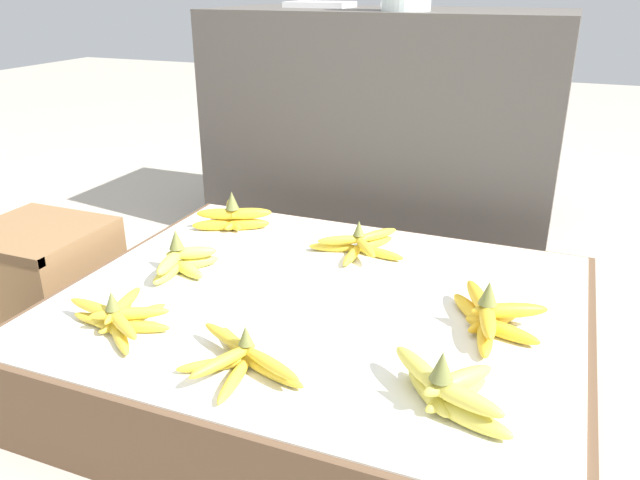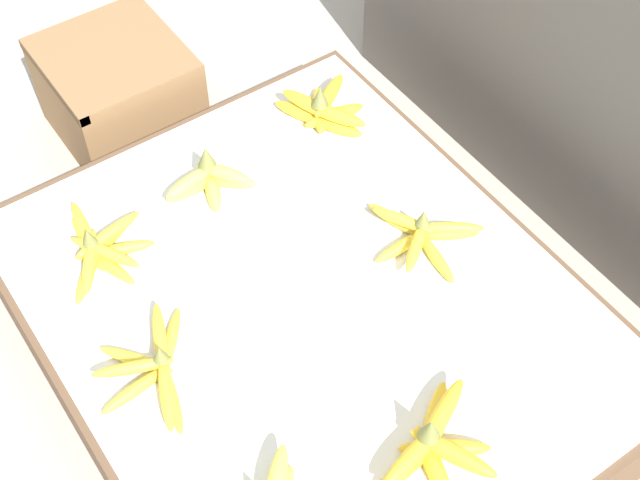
{
  "view_description": "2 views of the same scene",
  "coord_description": "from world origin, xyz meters",
  "views": [
    {
      "loc": [
        0.45,
        -1.12,
        0.84
      ],
      "look_at": [
        -0.04,
        0.09,
        0.29
      ],
      "focal_mm": 35.0,
      "sensor_mm": 36.0,
      "label": 1
    },
    {
      "loc": [
        0.77,
        -0.51,
        1.57
      ],
      "look_at": [
        -0.05,
        0.06,
        0.29
      ],
      "focal_mm": 50.0,
      "sensor_mm": 36.0,
      "label": 2
    }
  ],
  "objects": [
    {
      "name": "banana_bunch_front_midleft",
      "position": [
        -0.03,
        -0.31,
        0.22
      ],
      "size": [
        0.25,
        0.22,
        0.08
      ],
      "color": "gold",
      "rests_on": "display_platform"
    },
    {
      "name": "ground_plane",
      "position": [
        0.0,
        0.0,
        0.0
      ],
      "size": [
        10.0,
        10.0,
        0.0
      ],
      "primitive_type": "plane",
      "color": "#A89E8E"
    },
    {
      "name": "banana_bunch_middle_midright",
      "position": [
        0.36,
        -0.0,
        0.23
      ],
      "size": [
        0.21,
        0.24,
        0.11
      ],
      "color": "gold",
      "rests_on": "display_platform"
    },
    {
      "name": "display_platform",
      "position": [
        0.0,
        0.0,
        0.1
      ],
      "size": [
        1.12,
        0.92,
        0.2
      ],
      "color": "brown",
      "rests_on": "ground_plane"
    },
    {
      "name": "banana_bunch_middle_left",
      "position": [
        -0.34,
        -0.01,
        0.23
      ],
      "size": [
        0.12,
        0.19,
        0.11
      ],
      "color": "#DBCC4C",
      "rests_on": "display_platform"
    },
    {
      "name": "banana_bunch_front_left",
      "position": [
        -0.32,
        -0.27,
        0.22
      ],
      "size": [
        0.23,
        0.2,
        0.09
      ],
      "color": "gold",
      "rests_on": "display_platform"
    },
    {
      "name": "wooden_crate",
      "position": [
        -0.8,
        -0.0,
        0.12
      ],
      "size": [
        0.32,
        0.31,
        0.25
      ],
      "color": "olive",
      "rests_on": "ground_plane"
    },
    {
      "name": "banana_bunch_back_midleft",
      "position": [
        0.01,
        0.26,
        0.22
      ],
      "size": [
        0.25,
        0.22,
        0.09
      ],
      "color": "gold",
      "rests_on": "display_platform"
    },
    {
      "name": "back_vendor_table",
      "position": [
        -0.12,
        0.9,
        0.38
      ],
      "size": [
        1.13,
        0.52,
        0.76
      ],
      "color": "#4C4742",
      "rests_on": "ground_plane"
    },
    {
      "name": "banana_bunch_back_left",
      "position": [
        -0.38,
        0.3,
        0.23
      ],
      "size": [
        0.21,
        0.17,
        0.11
      ],
      "color": "gold",
      "rests_on": "display_platform"
    }
  ]
}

